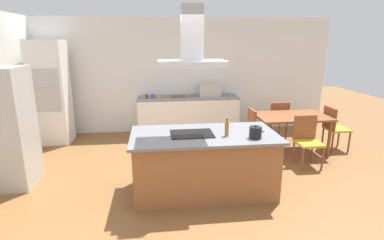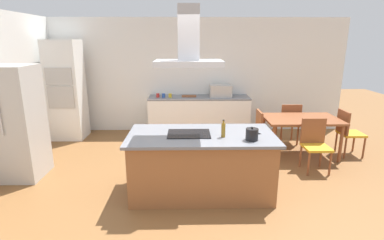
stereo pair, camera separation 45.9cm
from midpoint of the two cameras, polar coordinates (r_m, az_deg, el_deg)
name	(u,v)px [view 2 (the right image)]	position (r m, az deg, el deg)	size (l,w,h in m)	color
ground	(197,154)	(5.96, 3.24, -6.58)	(16.00, 16.00, 0.00)	brown
wall_back	(195,76)	(7.34, 2.39, 8.41)	(7.20, 0.10, 2.70)	white
kitchen_island	(201,163)	(4.41, 4.77, -8.27)	(2.08, 1.07, 0.90)	#995B33
cooktop	(189,134)	(4.24, 2.51, -2.67)	(0.60, 0.44, 0.01)	black
tea_kettle	(252,134)	(4.10, 14.53, -2.71)	(0.22, 0.17, 0.18)	black
olive_oil_bottle	(223,130)	(4.13, 9.16, -1.90)	(0.06, 0.06, 0.25)	olive
back_counter	(199,115)	(7.14, 3.16, 0.87)	(2.35, 0.62, 0.90)	white
countertop_microwave	(221,91)	(7.08, 7.32, 5.52)	(0.50, 0.38, 0.28)	#B2AFAA
coffee_mug_red	(158,95)	(6.99, -4.66, 4.68)	(0.08, 0.08, 0.09)	red
coffee_mug_blue	(164,95)	(6.96, -3.57, 4.67)	(0.08, 0.08, 0.09)	#2D56B2
coffee_mug_yellow	(170,95)	(6.96, -2.30, 4.67)	(0.08, 0.08, 0.09)	gold
cutting_board	(189,96)	(7.08, 1.28, 4.57)	(0.34, 0.24, 0.02)	brown
wall_oven_stack	(66,90)	(7.20, -21.15, 5.29)	(0.70, 0.66, 2.20)	white
refrigerator	(13,123)	(5.43, -28.93, -0.55)	(0.80, 0.73, 1.82)	#B2AFAA
dining_table	(301,122)	(6.17, 22.10, -0.42)	(1.40, 0.90, 0.75)	brown
chair_at_right_end	(347,130)	(6.62, 29.27, -1.68)	(0.42, 0.42, 0.89)	gold
chair_facing_back_wall	(289,121)	(6.81, 19.84, -0.22)	(0.42, 0.42, 0.89)	gold
chair_facing_island	(315,141)	(5.64, 24.52, -3.77)	(0.42, 0.42, 0.89)	gold
chair_at_left_end	(253,130)	(5.92, 13.77, -1.96)	(0.42, 0.42, 0.89)	gold
range_hood	(189,47)	(4.04, 2.71, 13.72)	(0.90, 0.55, 0.78)	#ADADB2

